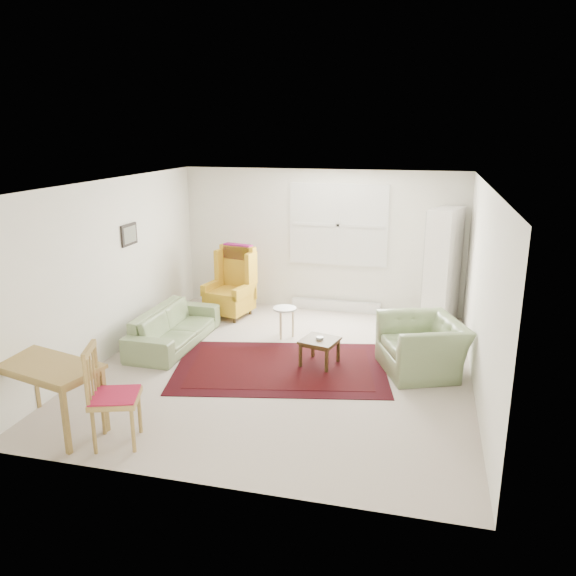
% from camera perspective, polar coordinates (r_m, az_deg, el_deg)
% --- Properties ---
extents(room, '(5.04, 5.54, 2.51)m').
position_cam_1_polar(room, '(7.57, -0.02, 1.32)').
color(room, '#BCADA0').
rests_on(room, ground).
extents(rug, '(3.17, 2.37, 0.03)m').
position_cam_1_polar(rug, '(7.77, -0.77, -8.00)').
color(rug, black).
rests_on(rug, ground).
extents(sofa, '(0.77, 1.90, 0.76)m').
position_cam_1_polar(sofa, '(8.63, -11.54, -3.25)').
color(sofa, '#74885B').
rests_on(sofa, ground).
extents(armchair, '(1.32, 1.39, 0.87)m').
position_cam_1_polar(armchair, '(7.72, 13.47, -5.25)').
color(armchair, '#74885B').
rests_on(armchair, ground).
extents(wingback_chair, '(0.86, 0.89, 1.23)m').
position_cam_1_polar(wingback_chair, '(9.71, -6.03, 0.58)').
color(wingback_chair, gold).
rests_on(wingback_chair, ground).
extents(coffee_table, '(0.57, 0.57, 0.38)m').
position_cam_1_polar(coffee_table, '(7.80, 3.23, -6.51)').
color(coffee_table, '#3A2812').
rests_on(coffee_table, ground).
extents(stool, '(0.45, 0.45, 0.49)m').
position_cam_1_polar(stool, '(8.80, -0.34, -3.49)').
color(stool, white).
rests_on(stool, ground).
extents(cabinet, '(0.64, 0.87, 1.95)m').
position_cam_1_polar(cabinet, '(9.50, 15.45, 1.98)').
color(cabinet, white).
rests_on(cabinet, ground).
extents(desk, '(1.33, 0.90, 0.77)m').
position_cam_1_polar(desk, '(6.66, -23.13, -10.09)').
color(desk, '#A28241').
rests_on(desk, ground).
extents(desk_chair, '(0.60, 0.60, 1.08)m').
position_cam_1_polar(desk_chair, '(6.08, -17.16, -10.38)').
color(desk_chair, '#A28241').
rests_on(desk_chair, ground).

